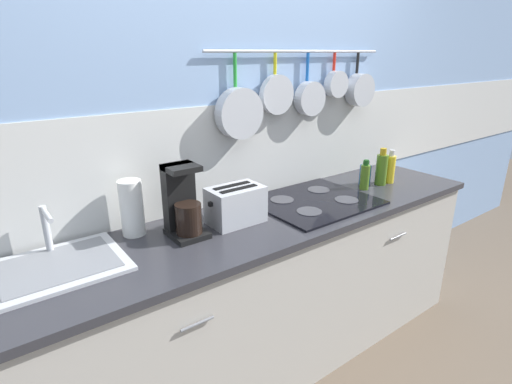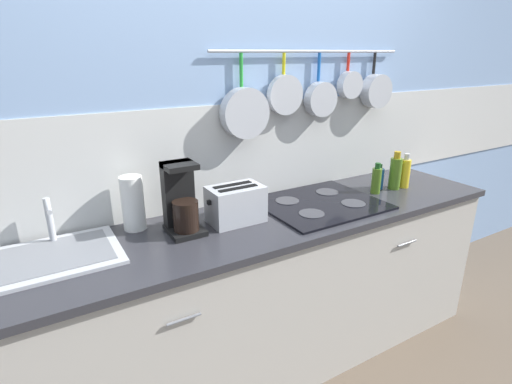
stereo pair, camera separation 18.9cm
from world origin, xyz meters
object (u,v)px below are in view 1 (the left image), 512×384
Objects in this scene: toaster at (236,205)px; bottle_hot_sauce at (390,168)px; bottle_sesame_oil at (365,176)px; coffee_maker at (183,206)px; bottle_dish_soap at (382,169)px; bottle_olive_oil at (365,174)px; paper_towel_roll at (132,208)px.

bottle_hot_sauce reaches higher than toaster.
toaster is at bearing 176.90° from bottle_sesame_oil.
coffee_maker is 1.17× the size of toaster.
coffee_maker reaches higher than bottle_sesame_oil.
bottle_sesame_oil is at bearing 177.96° from bottle_dish_soap.
bottle_olive_oil is at bearing 0.33° from toaster.
bottle_hot_sauce is at bearing -5.95° from bottle_dish_soap.
coffee_maker is 2.16× the size of bottle_olive_oil.
bottle_sesame_oil is (1.34, -0.21, -0.05)m from paper_towel_roll.
bottle_olive_oil is at bearing 36.07° from bottle_sesame_oil.
paper_towel_roll is 0.48m from toaster.
paper_towel_roll is 0.78× the size of coffee_maker.
coffee_maker reaches higher than paper_towel_roll.
coffee_maker is 1.31m from bottle_dish_soap.
bottle_hot_sauce is at bearing -3.14° from toaster.
paper_towel_roll is at bearing 171.00° from bottle_sesame_oil.
toaster is (0.44, -0.16, -0.04)m from paper_towel_roll.
paper_towel_roll is at bearing 159.78° from toaster.
bottle_olive_oil is 0.66× the size of bottle_dish_soap.
paper_towel_roll reaches higher than bottle_hot_sauce.
coffee_maker reaches higher than bottle_hot_sauce.
paper_towel_roll is at bearing 173.61° from bottle_olive_oil.
bottle_hot_sauce is (1.39, -0.09, -0.04)m from coffee_maker.
bottle_olive_oil is 0.11m from bottle_dish_soap.
bottle_dish_soap is at bearing -8.28° from paper_towel_roll.
bottle_dish_soap is (1.05, -0.05, 0.01)m from toaster.
bottle_sesame_oil is at bearing -3.10° from toaster.
paper_towel_roll reaches higher than toaster.
paper_towel_roll reaches higher than bottle_olive_oil.
bottle_sesame_oil is (0.89, -0.05, -0.01)m from toaster.
bottle_dish_soap is (0.16, -0.01, 0.02)m from bottle_sesame_oil.
bottle_hot_sauce reaches higher than bottle_olive_oil.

